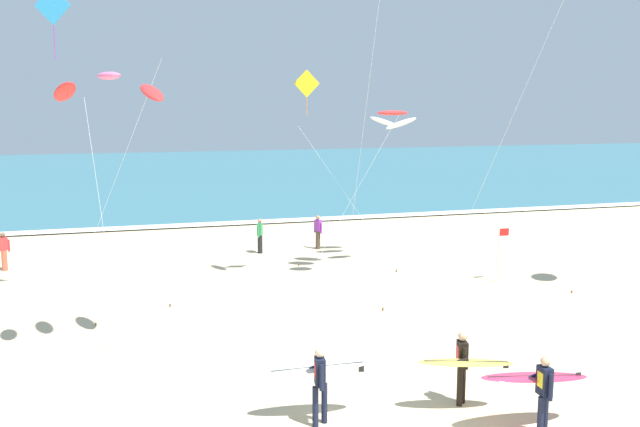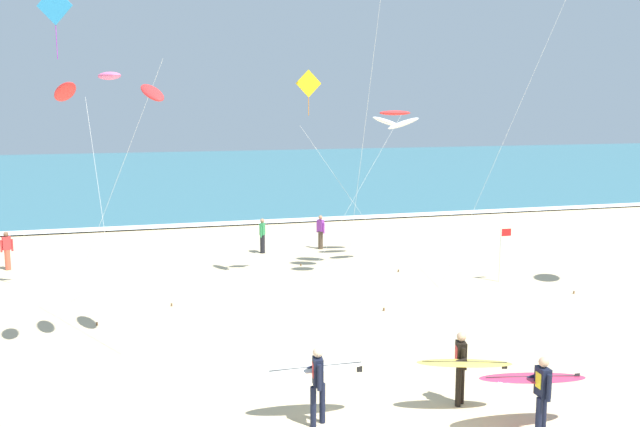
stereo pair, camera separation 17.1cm
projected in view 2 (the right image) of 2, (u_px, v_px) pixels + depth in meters
The scene contains 13 objects.
ocean_water at pixel (177, 173), 67.55m from camera, with size 160.00×60.00×0.08m, color #336B7A.
shoreline_foam at pixel (218, 224), 39.31m from camera, with size 160.00×1.26×0.01m, color white.
surfer_lead at pixel (462, 363), 15.63m from camera, with size 2.17×1.11×1.71m.
surfer_trailing at pixel (317, 375), 14.97m from camera, with size 2.34×1.05×1.71m.
surfer_third at pixel (537, 384), 14.44m from camera, with size 2.48×0.97×1.71m.
kite_arc_rose_mid at pixel (110, 87), 18.01m from camera, with size 2.94×3.86×7.54m.
kite_arc_scarlet_far at pixel (395, 120), 29.37m from camera, with size 4.79×2.71×6.44m.
kite_diamond_golden_distant at pixel (313, 94), 25.98m from camera, with size 4.37×0.49×7.96m.
kite_diamond_cobalt_outer at pixel (59, 18), 22.63m from camera, with size 3.87×1.71×10.45m.
bystander_red_top at pixel (7, 250), 28.67m from camera, with size 0.47×0.28×1.59m.
bystander_green_top at pixel (262, 235), 31.89m from camera, with size 0.31×0.45×1.59m.
bystander_purple_top at pixel (321, 232), 32.80m from camera, with size 0.32×0.44×1.59m.
lifeguard_flag at pixel (502, 249), 26.73m from camera, with size 0.45×0.05×2.10m.
Camera 2 is at (-5.07, -11.17, 6.76)m, focal length 39.58 mm.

